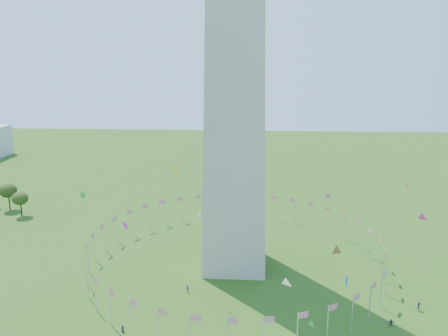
# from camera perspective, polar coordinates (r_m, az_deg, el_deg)

# --- Properties ---
(flag_ring) EXTENTS (80.24, 80.24, 9.00)m
(flag_ring) POSITION_cam_1_polar(r_m,az_deg,el_deg) (124.35, 1.40, -10.71)
(flag_ring) COLOR silver
(flag_ring) RESTS_ON ground
(kites_aloft) EXTENTS (107.24, 63.50, 32.54)m
(kites_aloft) POSITION_cam_1_polar(r_m,az_deg,el_deg) (91.10, 9.65, -10.41)
(kites_aloft) COLOR white
(kites_aloft) RESTS_ON ground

